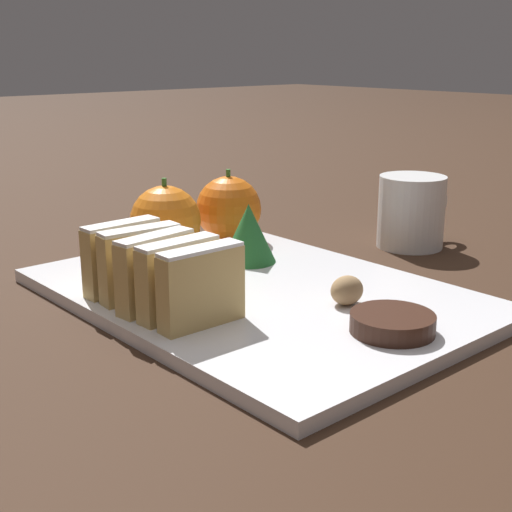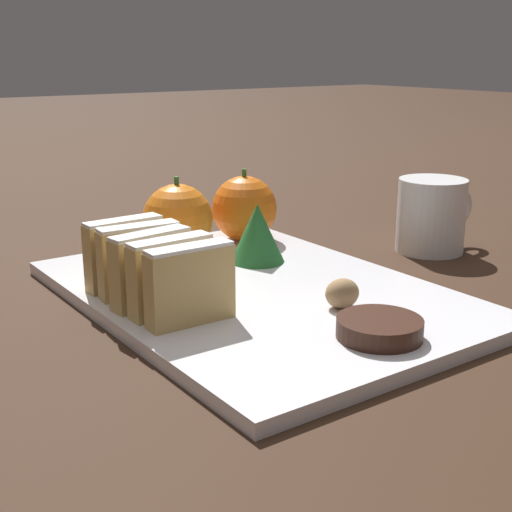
% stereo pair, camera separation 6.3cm
% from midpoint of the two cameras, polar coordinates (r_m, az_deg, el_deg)
% --- Properties ---
extents(ground_plane, '(6.00, 6.00, 0.00)m').
position_cam_midpoint_polar(ground_plane, '(0.65, -2.81, -3.62)').
color(ground_plane, '#382316').
extents(serving_platter, '(0.28, 0.40, 0.01)m').
position_cam_midpoint_polar(serving_platter, '(0.64, -2.82, -3.12)').
color(serving_platter, white).
rests_on(serving_platter, ground_plane).
extents(stollen_slice_front, '(0.07, 0.02, 0.06)m').
position_cam_midpoint_polar(stollen_slice_front, '(0.55, -7.68, -2.51)').
color(stollen_slice_front, tan).
rests_on(stollen_slice_front, serving_platter).
extents(stollen_slice_second, '(0.07, 0.02, 0.06)m').
position_cam_midpoint_polar(stollen_slice_second, '(0.57, -9.36, -1.86)').
color(stollen_slice_second, tan).
rests_on(stollen_slice_second, serving_platter).
extents(stollen_slice_third, '(0.07, 0.03, 0.06)m').
position_cam_midpoint_polar(stollen_slice_third, '(0.59, -11.07, -1.30)').
color(stollen_slice_third, tan).
rests_on(stollen_slice_third, serving_platter).
extents(stollen_slice_fourth, '(0.07, 0.02, 0.06)m').
position_cam_midpoint_polar(stollen_slice_fourth, '(0.62, -12.13, -0.65)').
color(stollen_slice_fourth, tan).
rests_on(stollen_slice_fourth, serving_platter).
extents(stollen_slice_fifth, '(0.07, 0.02, 0.06)m').
position_cam_midpoint_polar(stollen_slice_fifth, '(0.64, -13.44, -0.13)').
color(stollen_slice_fifth, tan).
rests_on(stollen_slice_fifth, serving_platter).
extents(orange_near, '(0.07, 0.07, 0.08)m').
position_cam_midpoint_polar(orange_near, '(0.79, -4.49, 3.76)').
color(orange_near, orange).
rests_on(orange_near, serving_platter).
extents(orange_far, '(0.07, 0.07, 0.08)m').
position_cam_midpoint_polar(orange_far, '(0.75, -9.36, 2.81)').
color(orange_far, orange).
rests_on(orange_far, serving_platter).
extents(walnut, '(0.03, 0.02, 0.02)m').
position_cam_midpoint_polar(walnut, '(0.60, 4.30, -2.80)').
color(walnut, '#9E7A51').
rests_on(walnut, serving_platter).
extents(chocolate_cookie, '(0.06, 0.06, 0.01)m').
position_cam_midpoint_polar(chocolate_cookie, '(0.55, 7.61, -5.41)').
color(chocolate_cookie, '#381E14').
rests_on(chocolate_cookie, serving_platter).
extents(evergreen_sprig, '(0.06, 0.06, 0.06)m').
position_cam_midpoint_polar(evergreen_sprig, '(0.71, -3.13, 1.82)').
color(evergreen_sprig, '#23662D').
rests_on(evergreen_sprig, serving_platter).
extents(coffee_mug, '(0.10, 0.08, 0.08)m').
position_cam_midpoint_polar(coffee_mug, '(0.83, 10.26, 3.51)').
color(coffee_mug, white).
rests_on(coffee_mug, ground_plane).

